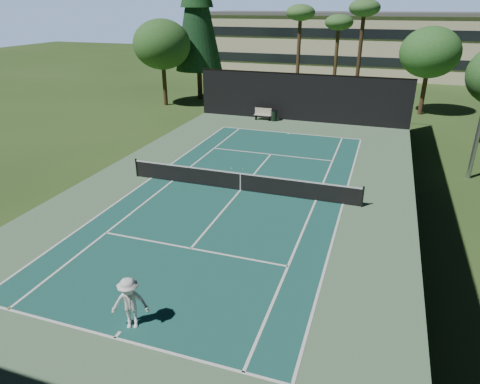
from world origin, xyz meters
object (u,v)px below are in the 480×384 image
object	(u,v)px
tennis_ball_a	(9,308)
park_bench	(263,114)
trash_bin	(274,115)
tennis_ball_c	(243,169)
tennis_ball_d	(169,163)
player	(130,303)
tennis_net	(240,181)
tennis_ball_b	(232,168)

from	to	relation	value
tennis_ball_a	park_bench	bearing A→B (deg)	87.85
trash_bin	tennis_ball_a	bearing A→B (deg)	-94.28
tennis_ball_c	tennis_ball_d	size ratio (longest dim) A/B	0.83
trash_bin	tennis_ball_d	bearing A→B (deg)	-105.82
tennis_ball_a	player	bearing A→B (deg)	7.54
tennis_ball_a	tennis_ball_c	xyz separation A→B (m)	(3.25, 14.91, -0.00)
tennis_net	park_bench	size ratio (longest dim) A/B	8.60
tennis_ball_b	trash_bin	xyz separation A→B (m)	(-0.52, 12.29, 0.44)
tennis_net	trash_bin	bearing A→B (deg)	97.83
park_bench	tennis_ball_c	bearing A→B (deg)	-79.63
player	tennis_ball_a	world-z (taller)	player
tennis_net	tennis_ball_c	distance (m)	3.25
park_bench	player	bearing A→B (deg)	-82.82
player	trash_bin	size ratio (longest dim) A/B	1.89
player	tennis_ball_d	xyz separation A→B (m)	(-5.92, 13.85, -0.86)
tennis_ball_d	park_bench	xyz separation A→B (m)	(2.58, 12.69, 0.51)
tennis_ball_d	tennis_net	bearing A→B (deg)	-24.59
park_bench	trash_bin	bearing A→B (deg)	-2.08
tennis_ball_c	park_bench	xyz separation A→B (m)	(-2.23, 12.21, 0.52)
tennis_ball_a	tennis_net	bearing A→B (deg)	70.76
park_bench	tennis_ball_d	bearing A→B (deg)	-101.49
tennis_ball_c	park_bench	size ratio (longest dim) A/B	0.04
player	tennis_ball_b	bearing A→B (deg)	75.78
tennis_ball_b	trash_bin	size ratio (longest dim) A/B	0.08
tennis_ball_a	tennis_ball_c	world-z (taller)	tennis_ball_a
tennis_ball_d	tennis_ball_a	bearing A→B (deg)	-83.83
player	tennis_ball_c	size ratio (longest dim) A/B	28.84
tennis_ball_d	player	bearing A→B (deg)	-66.85
tennis_ball_b	tennis_ball_d	xyz separation A→B (m)	(-4.10, -0.37, -0.00)
tennis_ball_a	tennis_ball_c	bearing A→B (deg)	77.69
tennis_net	tennis_ball_b	xyz separation A→B (m)	(-1.58, 2.97, -0.52)
tennis_ball_a	tennis_ball_b	size ratio (longest dim) A/B	0.93
tennis_ball_a	tennis_ball_d	xyz separation A→B (m)	(-1.56, 14.42, 0.00)
tennis_ball_a	tennis_ball_d	distance (m)	14.51
tennis_ball_a	trash_bin	size ratio (longest dim) A/B	0.08
tennis_ball_d	park_bench	size ratio (longest dim) A/B	0.05
tennis_ball_a	trash_bin	distance (m)	27.16
tennis_ball_a	tennis_ball_d	world-z (taller)	tennis_ball_d
tennis_ball_a	trash_bin	world-z (taller)	trash_bin
tennis_ball_c	trash_bin	xyz separation A→B (m)	(-1.23, 12.17, 0.45)
player	trash_bin	xyz separation A→B (m)	(-2.33, 26.50, -0.42)
tennis_net	tennis_ball_c	size ratio (longest dim) A/B	208.00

